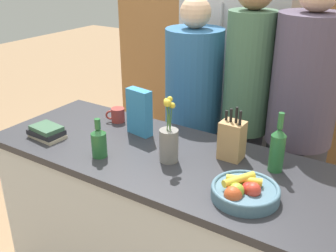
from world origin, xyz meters
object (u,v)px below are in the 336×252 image
object	(u,v)px
book_stack	(47,132)
person_in_blue	(246,104)
knife_block	(232,140)
bottle_vinegar	(277,148)
cereal_box	(139,112)
person_in_red_tee	(300,118)
person_at_sink	(193,110)
fruit_bowl	(244,191)
refrigerator	(242,83)
bottle_oil	(99,142)
flower_vase	(169,142)
coffee_mug	(117,115)

from	to	relation	value
book_stack	person_in_blue	size ratio (longest dim) A/B	0.11
knife_block	bottle_vinegar	distance (m)	0.23
cereal_box	person_in_red_tee	size ratio (longest dim) A/B	0.15
person_at_sink	bottle_vinegar	bearing A→B (deg)	-14.89
book_stack	bottle_vinegar	world-z (taller)	bottle_vinegar
fruit_bowl	cereal_box	xyz separation A→B (m)	(-0.76, 0.29, 0.10)
fruit_bowl	refrigerator	bearing A→B (deg)	113.33
knife_block	bottle_oil	size ratio (longest dim) A/B	1.34
book_stack	bottle_vinegar	bearing A→B (deg)	15.75
refrigerator	person_at_sink	world-z (taller)	refrigerator
fruit_bowl	bottle_vinegar	world-z (taller)	bottle_vinegar
flower_vase	cereal_box	world-z (taller)	flower_vase
coffee_mug	person_at_sink	size ratio (longest dim) A/B	0.06
cereal_box	bottle_vinegar	size ratio (longest dim) A/B	0.90
flower_vase	person_in_red_tee	xyz separation A→B (m)	(0.45, 0.70, -0.02)
flower_vase	bottle_oil	bearing A→B (deg)	-154.89
cereal_box	bottle_vinegar	xyz separation A→B (m)	(0.79, 0.02, -0.02)
refrigerator	flower_vase	bearing A→B (deg)	-82.81
book_stack	bottle_oil	size ratio (longest dim) A/B	1.00
cereal_box	person_in_blue	world-z (taller)	person_in_blue
person_in_red_tee	person_at_sink	bearing A→B (deg)	-151.09
book_stack	person_in_red_tee	xyz separation A→B (m)	(1.17, 0.84, 0.06)
fruit_bowl	person_in_blue	xyz separation A→B (m)	(-0.33, 0.80, 0.07)
knife_block	book_stack	size ratio (longest dim) A/B	1.35
bottle_oil	person_in_blue	xyz separation A→B (m)	(0.44, 0.84, 0.03)
refrigerator	bottle_oil	distance (m)	1.48
bottle_vinegar	person_at_sink	distance (m)	0.90
fruit_bowl	bottle_vinegar	xyz separation A→B (m)	(0.03, 0.30, 0.08)
bottle_vinegar	bottle_oil	bearing A→B (deg)	-156.65
cereal_box	person_at_sink	world-z (taller)	person_at_sink
bottle_oil	person_in_blue	size ratio (longest dim) A/B	0.11
person_in_blue	person_at_sink	bearing A→B (deg)	153.87
person_at_sink	person_in_blue	size ratio (longest dim) A/B	0.92
knife_block	person_in_blue	xyz separation A→B (m)	(-0.13, 0.50, 0.01)
coffee_mug	person_in_blue	bearing A→B (deg)	34.03
fruit_bowl	flower_vase	distance (m)	0.47
bottle_oil	person_in_red_tee	bearing A→B (deg)	47.76
refrigerator	knife_block	distance (m)	1.20
knife_block	person_in_blue	world-z (taller)	person_in_blue
refrigerator	bottle_vinegar	xyz separation A→B (m)	(0.65, -1.12, 0.09)
refrigerator	person_at_sink	xyz separation A→B (m)	(-0.09, -0.62, -0.04)
fruit_bowl	cereal_box	bearing A→B (deg)	159.20
person_at_sink	person_in_blue	world-z (taller)	person_in_blue
knife_block	book_stack	world-z (taller)	knife_block
cereal_box	person_at_sink	distance (m)	0.54
book_stack	coffee_mug	bearing A→B (deg)	64.56
person_in_blue	person_in_red_tee	bearing A→B (deg)	-24.30
bottle_oil	fruit_bowl	bearing A→B (deg)	3.11
person_in_blue	person_in_red_tee	distance (m)	0.33
cereal_box	knife_block	bearing A→B (deg)	1.45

